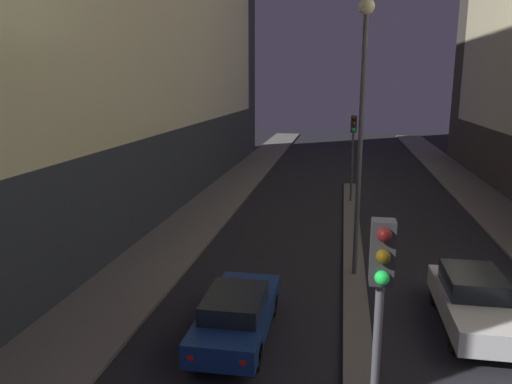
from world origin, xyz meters
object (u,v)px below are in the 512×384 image
object	(u,v)px
traffic_light_near	(379,308)
car_right_lane	(474,301)
traffic_light_mid	(353,139)
street_lamp	(362,98)
car_left_lane	(237,313)

from	to	relation	value
traffic_light_near	car_right_lane	bearing A→B (deg)	65.66
traffic_light_near	traffic_light_mid	world-z (taller)	same
traffic_light_near	street_lamp	world-z (taller)	street_lamp
traffic_light_mid	car_left_lane	xyz separation A→B (m)	(-3.13, -15.58, -2.87)
street_lamp	car_right_lane	world-z (taller)	street_lamp
traffic_light_mid	traffic_light_near	bearing A→B (deg)	-90.00
street_lamp	car_left_lane	size ratio (longest dim) A/B	2.00
car_left_lane	traffic_light_mid	bearing A→B (deg)	78.63
street_lamp	car_right_lane	size ratio (longest dim) A/B	2.00
traffic_light_mid	street_lamp	bearing A→B (deg)	-90.00
traffic_light_near	car_right_lane	distance (m)	8.11
car_left_lane	car_right_lane	world-z (taller)	car_right_lane
traffic_light_near	traffic_light_mid	xyz separation A→B (m)	(0.00, 20.77, 0.00)
traffic_light_near	car_left_lane	bearing A→B (deg)	121.15
car_left_lane	car_right_lane	size ratio (longest dim) A/B	1.00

